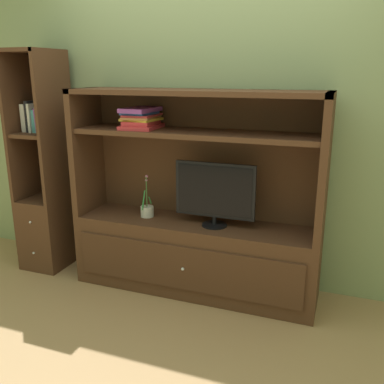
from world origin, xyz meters
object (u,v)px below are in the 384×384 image
Objects in this scene: potted_plant at (147,210)px; magazine_stack at (141,118)px; media_console at (195,231)px; tv_monitor at (215,193)px; bookshelf_tall at (47,196)px; upright_book_row at (35,119)px.

potted_plant is 0.71m from magazine_stack.
tv_monitor is (0.17, -0.03, 0.33)m from media_console.
tv_monitor is 1.54m from bookshelf_tall.
media_console is at bearing 168.51° from tv_monitor.
tv_monitor is 2.36× the size of upright_book_row.
bookshelf_tall is at bearing 16.48° from upright_book_row.
bookshelf_tall is at bearing 179.92° from media_console.
magazine_stack is (-0.59, 0.03, 0.51)m from tv_monitor.
magazine_stack is at bearing 177.35° from tv_monitor.
bookshelf_tall is (-0.94, 0.01, -0.70)m from magazine_stack.
magazine_stack reaches higher than potted_plant.
media_console is 5.63× the size of potted_plant.
media_console is 1.61m from upright_book_row.
upright_book_row reaches higher than tv_monitor.
media_console is 5.36× the size of magazine_stack.
magazine_stack is at bearing -179.09° from media_console.
potted_plant is 1.31× the size of upright_book_row.
media_console is 7.39× the size of upright_book_row.
tv_monitor is 1.71× the size of magazine_stack.
tv_monitor is at bearing -11.49° from media_console.
potted_plant is at bearing -1.05° from bookshelf_tall.
potted_plant is 0.18× the size of bookshelf_tall.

